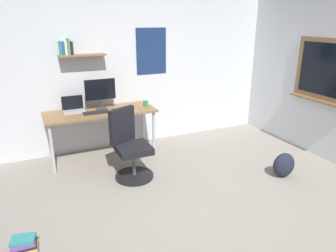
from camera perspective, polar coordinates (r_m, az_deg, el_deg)
The scene contains 11 objects.
ground_plane at distance 3.61m, azimuth 7.58°, elevation -15.99°, with size 5.20×5.20×0.00m, color gray.
wall_back at distance 5.23m, azimuth -6.28°, elevation 10.66°, with size 5.00×0.30×2.60m.
desk at distance 4.83m, azimuth -12.21°, elevation 1.91°, with size 1.64×0.63×0.74m.
office_chair at distance 4.22m, azimuth -6.95°, elevation -4.15°, with size 0.54×0.56×0.95m.
laptop at distance 4.88m, azimuth -16.93°, elevation 3.19°, with size 0.31×0.21×0.23m.
monitor_primary at distance 4.85m, azimuth -12.28°, elevation 6.12°, with size 0.46×0.17×0.46m.
keyboard at distance 4.72m, azimuth -13.03°, elevation 2.43°, with size 0.37×0.13×0.02m, color black.
computer_mouse at distance 4.77m, azimuth -9.75°, elevation 2.94°, with size 0.10×0.06×0.03m, color #262628.
coffee_mug at distance 4.96m, azimuth -4.10°, elevation 4.14°, with size 0.08×0.08×0.09m, color #338C4C.
backpack at distance 4.56m, azimuth 20.41°, elevation -6.70°, with size 0.32×0.22×0.34m, color #1E2333.
book_stack_on_floor at distance 3.37m, azimuth -24.77°, elevation -19.17°, with size 0.24×0.19×0.15m.
Camera 1 is at (-1.63, -2.47, 2.07)m, focal length 33.31 mm.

